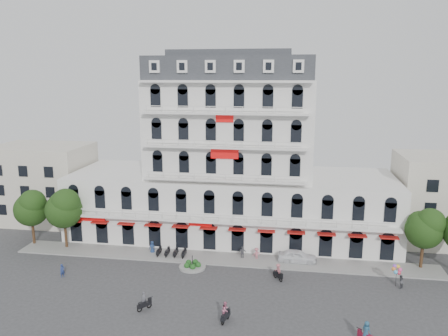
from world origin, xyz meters
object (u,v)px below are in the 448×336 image
rider_west (144,302)px  rider_east (366,332)px  rider_southwest (225,312)px  rider_center (278,271)px  balloon_vendor (399,276)px  parked_car (297,256)px

rider_west → rider_east: bearing=-58.3°
rider_west → rider_southwest: size_ratio=0.93×
rider_center → balloon_vendor: (13.00, 0.19, 0.32)m
rider_west → rider_center: (12.78, 8.48, 0.17)m
parked_car → rider_center: rider_center is taller
rider_center → balloon_vendor: 13.00m
parked_car → rider_southwest: 15.97m
rider_southwest → rider_east: (12.45, -1.42, -0.03)m
rider_west → balloon_vendor: bearing=-33.2°
parked_car → rider_east: rider_east is taller
parked_car → balloon_vendor: (10.79, -4.86, 0.51)m
parked_car → rider_center: size_ratio=2.44×
rider_west → rider_east: size_ratio=0.93×
rider_southwest → rider_center: bearing=-8.7°
rider_east → rider_west: bearing=36.0°
parked_car → rider_southwest: bearing=156.3°
rider_west → rider_center: size_ratio=0.99×
parked_car → rider_center: bearing=157.8°
rider_west → parked_car: bearing=-9.7°
rider_southwest → balloon_vendor: balloon_vendor is taller
rider_southwest → rider_center: size_ratio=1.07×
parked_car → rider_center: 5.51m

